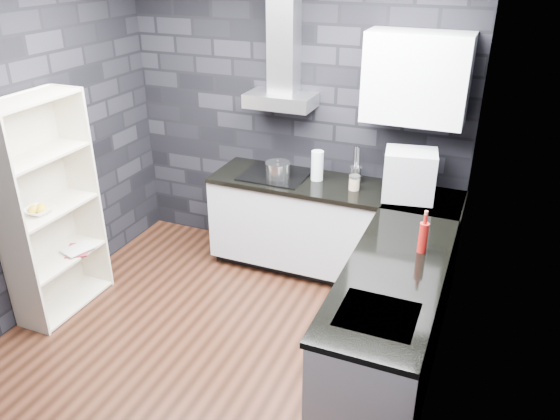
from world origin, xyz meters
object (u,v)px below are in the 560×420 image
Objects in this scene: bookshelf at (49,209)px; fruit_bowl at (39,210)px; appliance_garage at (409,175)px; red_bottle at (423,238)px; glass_vase at (317,166)px; pot at (278,171)px; utensil_crock at (356,174)px; storage_jar at (354,183)px.

fruit_bowl is at bearing -99.88° from bookshelf.
appliance_garage is 0.85m from red_bottle.
red_bottle is 2.89m from fruit_bowl.
glass_vase is at bearing 138.78° from red_bottle.
bookshelf is at bearing 90.00° from fruit_bowl.
utensil_crock is at bearing 16.36° from pot.
fruit_bowl is (-2.83, -0.56, -0.07)m from red_bottle.
pot is 0.80× the size of glass_vase.
pot is at bearing 149.38° from red_bottle.
appliance_garage is (0.50, -0.23, 0.15)m from utensil_crock.
bookshelf is at bearing -137.78° from pot.
storage_jar is at bearing 129.76° from red_bottle.
appliance_garage reaches higher than pot.
glass_vase is (0.33, 0.11, 0.06)m from pot.
bookshelf is (-1.42, -1.29, -0.07)m from pot.
red_bottle is (0.71, -0.86, 0.05)m from storage_jar.
fruit_bowl is at bearing -135.60° from pot.
red_bottle is at bearing -41.22° from glass_vase.
red_bottle is (1.41, -0.84, 0.03)m from pot.
appliance_garage is at bearing -24.62° from utensil_crock.
pot is 1.92m from bookshelf.
utensil_crock reaches higher than pot.
bookshelf is at bearing -148.28° from storage_jar.
utensil_crock is 0.35× the size of appliance_garage.
storage_jar is 0.18m from utensil_crock.
storage_jar is 0.55× the size of fruit_bowl.
bookshelf is (-2.12, -1.31, -0.06)m from storage_jar.
glass_vase is 2.25m from bookshelf.
appliance_garage reaches higher than red_bottle.
bookshelf is at bearing -170.89° from red_bottle.
pot is 1.51× the size of utensil_crock.
glass_vase is at bearing -165.38° from utensil_crock.
utensil_crock is 0.57m from appliance_garage.
appliance_garage reaches higher than utensil_crock.
storage_jar is at bearing -78.31° from utensil_crock.
pot reaches higher than storage_jar.
pot is 0.70m from storage_jar.
utensil_crock is 0.65× the size of red_bottle.
red_bottle is at bearing -30.62° from pot.
appliance_garage is at bearing -9.71° from glass_vase.
bookshelf reaches higher than storage_jar.
glass_vase reaches higher than red_bottle.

